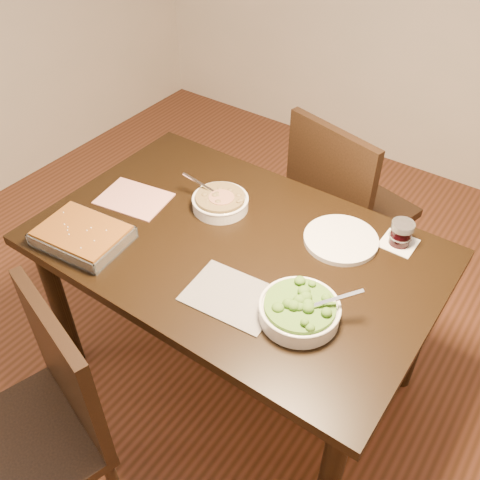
# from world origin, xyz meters

# --- Properties ---
(ground) EXTENTS (4.00, 4.00, 0.00)m
(ground) POSITION_xyz_m (0.00, 0.00, 0.00)
(ground) COLOR #422313
(ground) RESTS_ON ground
(table) EXTENTS (1.40, 0.90, 0.75)m
(table) POSITION_xyz_m (0.00, 0.00, 0.65)
(table) COLOR black
(table) RESTS_ON ground
(magazine_a) EXTENTS (0.29, 0.23, 0.01)m
(magazine_a) POSITION_xyz_m (-0.47, -0.02, 0.75)
(magazine_a) COLOR #C43E38
(magazine_a) RESTS_ON table
(magazine_b) EXTENTS (0.31, 0.23, 0.01)m
(magazine_b) POSITION_xyz_m (0.14, -0.21, 0.75)
(magazine_b) COLOR #2A2A32
(magazine_b) RESTS_ON table
(coaster) EXTENTS (0.12, 0.12, 0.00)m
(coaster) POSITION_xyz_m (0.47, 0.33, 0.75)
(coaster) COLOR white
(coaster) RESTS_ON table
(stew_bowl) EXTENTS (0.24, 0.21, 0.08)m
(stew_bowl) POSITION_xyz_m (-0.16, 0.13, 0.78)
(stew_bowl) COLOR silver
(stew_bowl) RESTS_ON table
(broccoli_bowl) EXTENTS (0.25, 0.25, 0.09)m
(broccoli_bowl) POSITION_xyz_m (0.36, -0.16, 0.78)
(broccoli_bowl) COLOR silver
(broccoli_bowl) RESTS_ON table
(baking_dish) EXTENTS (0.33, 0.26, 0.06)m
(baking_dish) POSITION_xyz_m (-0.44, -0.30, 0.78)
(baking_dish) COLOR silver
(baking_dish) RESTS_ON table
(wine_tumbler) EXTENTS (0.08, 0.08, 0.09)m
(wine_tumbler) POSITION_xyz_m (0.47, 0.33, 0.80)
(wine_tumbler) COLOR black
(wine_tumbler) RESTS_ON coaster
(dinner_plate) EXTENTS (0.26, 0.26, 0.02)m
(dinner_plate) POSITION_xyz_m (0.30, 0.22, 0.76)
(dinner_plate) COLOR silver
(dinner_plate) RESTS_ON table
(chair_near) EXTENTS (0.54, 0.54, 0.93)m
(chair_near) POSITION_xyz_m (-0.16, -0.79, 0.52)
(chair_near) COLOR black
(chair_near) RESTS_ON ground
(chair_far) EXTENTS (0.55, 0.55, 0.96)m
(chair_far) POSITION_xyz_m (0.10, 0.69, 0.54)
(chair_far) COLOR black
(chair_far) RESTS_ON ground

